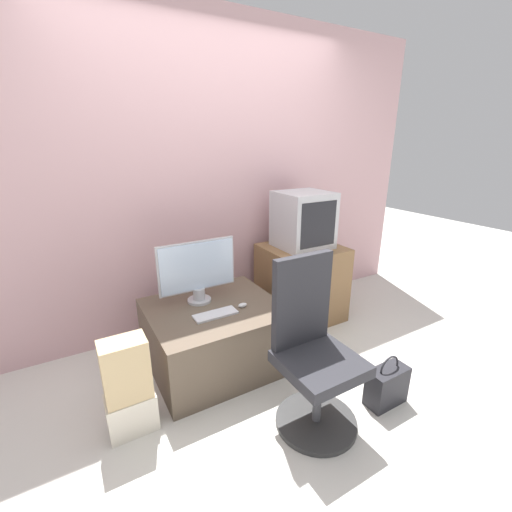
{
  "coord_description": "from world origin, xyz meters",
  "views": [
    {
      "loc": [
        -1.17,
        -1.43,
        1.62
      ],
      "look_at": [
        0.15,
        0.85,
        0.72
      ],
      "focal_mm": 24.0,
      "sensor_mm": 36.0,
      "label": 1
    }
  ],
  "objects": [
    {
      "name": "ground_plane",
      "position": [
        0.0,
        0.0,
        0.0
      ],
      "size": [
        12.0,
        12.0,
        0.0
      ],
      "primitive_type": "plane",
      "color": "beige"
    },
    {
      "name": "wall_back",
      "position": [
        0.0,
        1.32,
        1.3
      ],
      "size": [
        4.4,
        0.05,
        2.6
      ],
      "color": "#CC9EA3",
      "rests_on": "ground_plane"
    },
    {
      "name": "desk",
      "position": [
        -0.32,
        0.65,
        0.24
      ],
      "size": [
        0.93,
        0.83,
        0.47
      ],
      "color": "brown",
      "rests_on": "ground_plane"
    },
    {
      "name": "side_stand",
      "position": [
        0.67,
        0.91,
        0.35
      ],
      "size": [
        0.67,
        0.62,
        0.7
      ],
      "color": "olive",
      "rests_on": "ground_plane"
    },
    {
      "name": "main_monitor",
      "position": [
        -0.38,
        0.79,
        0.72
      ],
      "size": [
        0.58,
        0.17,
        0.47
      ],
      "color": "#B2B2B7",
      "rests_on": "desk"
    },
    {
      "name": "keyboard",
      "position": [
        -0.36,
        0.53,
        0.48
      ],
      "size": [
        0.3,
        0.12,
        0.01
      ],
      "color": "silver",
      "rests_on": "desk"
    },
    {
      "name": "mouse",
      "position": [
        -0.14,
        0.54,
        0.49
      ],
      "size": [
        0.07,
        0.04,
        0.03
      ],
      "color": "silver",
      "rests_on": "desk"
    },
    {
      "name": "crt_tv",
      "position": [
        0.67,
        0.92,
        0.95
      ],
      "size": [
        0.45,
        0.42,
        0.49
      ],
      "color": "#B7B7BC",
      "rests_on": "side_stand"
    },
    {
      "name": "office_chair",
      "position": [
        -0.05,
        -0.14,
        0.43
      ],
      "size": [
        0.48,
        0.48,
        1.02
      ],
      "color": "#333333",
      "rests_on": "ground_plane"
    },
    {
      "name": "cardboard_box_lower",
      "position": [
        -1.0,
        0.31,
        0.12
      ],
      "size": [
        0.27,
        0.18,
        0.23
      ],
      "color": "beige",
      "rests_on": "ground_plane"
    },
    {
      "name": "cardboard_box_upper",
      "position": [
        -1.0,
        0.31,
        0.41
      ],
      "size": [
        0.25,
        0.17,
        0.36
      ],
      "color": "#D1B27F",
      "rests_on": "cardboard_box_lower"
    },
    {
      "name": "handbag",
      "position": [
        0.45,
        -0.29,
        0.13
      ],
      "size": [
        0.27,
        0.14,
        0.35
      ],
      "color": "#232328",
      "rests_on": "ground_plane"
    }
  ]
}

